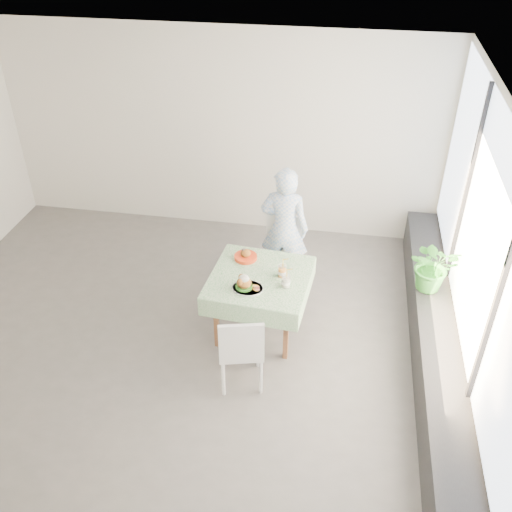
% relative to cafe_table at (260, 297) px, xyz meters
% --- Properties ---
extents(floor, '(6.00, 6.00, 0.00)m').
position_rel_cafe_table_xyz_m(floor, '(-0.92, -0.27, -0.46)').
color(floor, '#575452').
rests_on(floor, ground).
extents(ceiling, '(6.00, 6.00, 0.00)m').
position_rel_cafe_table_xyz_m(ceiling, '(-0.92, -0.27, 2.34)').
color(ceiling, white).
rests_on(ceiling, ground).
extents(wall_back, '(6.00, 0.02, 2.80)m').
position_rel_cafe_table_xyz_m(wall_back, '(-0.92, 2.23, 0.94)').
color(wall_back, silver).
rests_on(wall_back, ground).
extents(wall_front, '(6.00, 0.02, 2.80)m').
position_rel_cafe_table_xyz_m(wall_front, '(-0.92, -2.77, 0.94)').
color(wall_front, silver).
rests_on(wall_front, ground).
extents(wall_right, '(0.02, 5.00, 2.80)m').
position_rel_cafe_table_xyz_m(wall_right, '(2.08, -0.27, 0.94)').
color(wall_right, silver).
rests_on(wall_right, ground).
extents(window_pane, '(0.01, 4.80, 2.18)m').
position_rel_cafe_table_xyz_m(window_pane, '(2.05, -0.27, 1.19)').
color(window_pane, '#D1E0F9').
rests_on(window_pane, ground).
extents(window_ledge, '(0.40, 4.80, 0.50)m').
position_rel_cafe_table_xyz_m(window_ledge, '(1.88, -0.27, -0.21)').
color(window_ledge, black).
rests_on(window_ledge, ground).
extents(cafe_table, '(1.12, 1.12, 0.74)m').
position_rel_cafe_table_xyz_m(cafe_table, '(0.00, 0.00, 0.00)').
color(cafe_table, brown).
rests_on(cafe_table, ground).
extents(chair_far, '(0.50, 0.50, 0.95)m').
position_rel_cafe_table_xyz_m(chair_far, '(0.11, 0.80, -0.17)').
color(chair_far, white).
rests_on(chair_far, ground).
extents(chair_near, '(0.52, 0.52, 0.91)m').
position_rel_cafe_table_xyz_m(chair_near, '(-0.05, -0.82, -0.18)').
color(chair_near, white).
rests_on(chair_near, ground).
extents(diner, '(0.61, 0.42, 1.59)m').
position_rel_cafe_table_xyz_m(diner, '(0.14, 0.91, 0.34)').
color(diner, '#96BEF0').
rests_on(diner, ground).
extents(main_dish, '(0.33, 0.33, 0.17)m').
position_rel_cafe_table_xyz_m(main_dish, '(-0.11, -0.24, 0.34)').
color(main_dish, white).
rests_on(main_dish, cafe_table).
extents(juice_cup_orange, '(0.10, 0.10, 0.28)m').
position_rel_cafe_table_xyz_m(juice_cup_orange, '(0.23, 0.04, 0.35)').
color(juice_cup_orange, white).
rests_on(juice_cup_orange, cafe_table).
extents(juice_cup_lemonade, '(0.10, 0.10, 0.27)m').
position_rel_cafe_table_xyz_m(juice_cup_lemonade, '(0.30, -0.13, 0.34)').
color(juice_cup_lemonade, white).
rests_on(juice_cup_lemonade, cafe_table).
extents(second_dish, '(0.25, 0.25, 0.12)m').
position_rel_cafe_table_xyz_m(second_dish, '(-0.21, 0.30, 0.32)').
color(second_dish, red).
rests_on(second_dish, cafe_table).
extents(potted_plant, '(0.55, 0.48, 0.59)m').
position_rel_cafe_table_xyz_m(potted_plant, '(1.83, 0.44, 0.34)').
color(potted_plant, '#2D7727').
rests_on(potted_plant, window_ledge).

